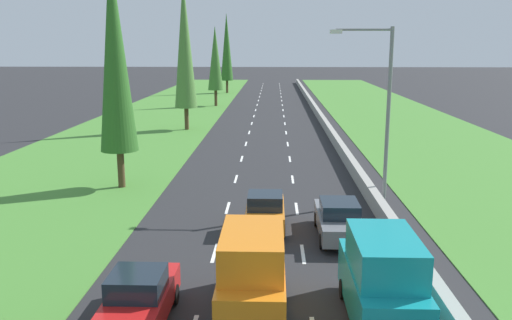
# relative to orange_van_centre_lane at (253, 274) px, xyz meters

# --- Properties ---
(ground_plane) EXTENTS (300.00, 300.00, 0.00)m
(ground_plane) POSITION_rel_orange_van_centre_lane_xyz_m (0.04, 44.06, -1.40)
(ground_plane) COLOR #28282B
(ground_plane) RESTS_ON ground
(grass_verge_left) EXTENTS (14.00, 140.00, 0.04)m
(grass_verge_left) POSITION_rel_orange_van_centre_lane_xyz_m (-12.61, 44.06, -1.38)
(grass_verge_left) COLOR #478433
(grass_verge_left) RESTS_ON ground
(grass_verge_right) EXTENTS (14.00, 140.00, 0.04)m
(grass_verge_right) POSITION_rel_orange_van_centre_lane_xyz_m (14.39, 44.06, -1.38)
(grass_verge_right) COLOR #478433
(grass_verge_right) RESTS_ON ground
(median_barrier) EXTENTS (0.44, 120.00, 0.85)m
(median_barrier) POSITION_rel_orange_van_centre_lane_xyz_m (5.74, 44.06, -0.97)
(median_barrier) COLOR #9E9B93
(median_barrier) RESTS_ON ground
(lane_markings) EXTENTS (3.64, 116.00, 0.01)m
(lane_markings) POSITION_rel_orange_van_centre_lane_xyz_m (0.04, 44.06, -1.39)
(lane_markings) COLOR white
(lane_markings) RESTS_ON ground
(orange_van_centre_lane) EXTENTS (1.96, 4.90, 2.82)m
(orange_van_centre_lane) POSITION_rel_orange_van_centre_lane_xyz_m (0.00, 0.00, 0.00)
(orange_van_centre_lane) COLOR orange
(orange_van_centre_lane) RESTS_ON ground
(red_hatchback_left_lane) EXTENTS (1.74, 3.90, 1.72)m
(red_hatchback_left_lane) POSITION_rel_orange_van_centre_lane_xyz_m (-3.30, -0.49, -0.56)
(red_hatchback_left_lane) COLOR red
(red_hatchback_left_lane) RESTS_ON ground
(teal_van_right_lane) EXTENTS (1.96, 4.90, 2.82)m
(teal_van_right_lane) POSITION_rel_orange_van_centre_lane_xyz_m (3.77, -0.27, 0.00)
(teal_van_right_lane) COLOR teal
(teal_van_right_lane) RESTS_ON ground
(grey_sedan_right_lane_third) EXTENTS (1.82, 4.50, 1.64)m
(grey_sedan_right_lane_third) POSITION_rel_orange_van_centre_lane_xyz_m (3.40, 7.00, -0.59)
(grey_sedan_right_lane_third) COLOR slate
(grey_sedan_right_lane_third) RESTS_ON ground
(orange_hatchback_centre_lane) EXTENTS (1.74, 3.90, 1.72)m
(orange_hatchback_centre_lane) POSITION_rel_orange_van_centre_lane_xyz_m (0.24, 7.92, -0.56)
(orange_hatchback_centre_lane) COLOR orange
(orange_hatchback_centre_lane) RESTS_ON ground
(poplar_tree_second) EXTENTS (2.13, 2.13, 13.25)m
(poplar_tree_second) POSITION_rel_orange_van_centre_lane_xyz_m (-8.19, 14.84, 6.28)
(poplar_tree_second) COLOR #4C3823
(poplar_tree_second) RESTS_ON ground
(poplar_tree_third) EXTENTS (2.16, 2.16, 14.28)m
(poplar_tree_third) POSITION_rel_orange_van_centre_lane_xyz_m (-7.89, 36.49, 6.79)
(poplar_tree_third) COLOR #4C3823
(poplar_tree_third) RESTS_ON ground
(poplar_tree_fourth) EXTENTS (2.07, 2.07, 10.67)m
(poplar_tree_fourth) POSITION_rel_orange_van_centre_lane_xyz_m (-7.28, 57.44, 4.99)
(poplar_tree_fourth) COLOR #4C3823
(poplar_tree_fourth) RESTS_ON ground
(poplar_tree_fifth) EXTENTS (2.14, 2.14, 13.51)m
(poplar_tree_fifth) POSITION_rel_orange_van_centre_lane_xyz_m (-7.51, 77.79, 6.41)
(poplar_tree_fifth) COLOR #4C3823
(poplar_tree_fifth) RESTS_ON ground
(street_light_mast) EXTENTS (3.20, 0.28, 9.00)m
(street_light_mast) POSITION_rel_orange_van_centre_lane_xyz_m (6.13, 12.64, 3.83)
(street_light_mast) COLOR gray
(street_light_mast) RESTS_ON ground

